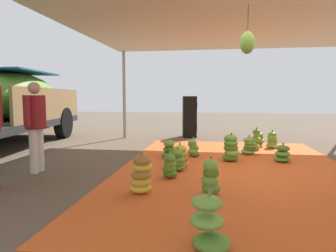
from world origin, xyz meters
TOP-DOWN VIEW (x-y plane):
  - ground_plane at (0.00, 3.00)m, footprint 40.00×40.00m
  - tarp_orange at (0.00, 0.00)m, footprint 6.69×4.28m
  - tent_canopy at (-0.00, -0.09)m, footprint 8.00×7.00m
  - banana_bunch_0 at (1.04, 0.86)m, footprint 0.33×0.32m
  - banana_bunch_1 at (0.77, 1.37)m, footprint 0.43×0.39m
  - banana_bunch_2 at (-1.65, 1.40)m, footprint 0.43×0.44m
  - banana_bunch_3 at (0.75, -1.01)m, footprint 0.43×0.43m
  - banana_bunch_4 at (2.70, -0.80)m, footprint 0.41×0.43m
  - banana_bunch_5 at (1.49, -0.43)m, footprint 0.42×0.45m
  - banana_bunch_6 at (2.48, -1.13)m, footprint 0.40×0.39m
  - banana_bunch_7 at (-0.82, 1.12)m, footprint 0.34×0.34m
  - banana_bunch_8 at (2.16, -0.68)m, footprint 0.28×0.28m
  - banana_bunch_9 at (-0.31, 1.05)m, footprint 0.40×0.40m
  - banana_bunch_10 at (-1.55, 0.45)m, footprint 0.33×0.32m
  - banana_bunch_11 at (0.02, 1.04)m, footprint 0.42×0.41m
  - banana_bunch_12 at (-3.06, 0.45)m, footprint 0.45×0.45m
  - banana_bunch_13 at (0.66, 0.04)m, footprint 0.47×0.47m
  - worker_1 at (-0.75, 3.55)m, footprint 0.59×0.36m
  - speaker_stack at (4.39, 1.21)m, footprint 0.65×0.53m

SIDE VIEW (x-z plane):
  - ground_plane at x=0.00m, z-range 0.00..0.00m
  - tarp_orange at x=0.00m, z-range 0.00..0.01m
  - banana_bunch_3 at x=0.75m, z-range -0.03..0.37m
  - banana_bunch_0 at x=1.04m, z-range -0.03..0.42m
  - banana_bunch_4 at x=2.70m, z-range -0.03..0.42m
  - banana_bunch_1 at x=0.77m, z-range -0.03..0.42m
  - banana_bunch_9 at x=-0.31m, z-range -0.02..0.41m
  - banana_bunch_5 at x=1.49m, z-range -0.03..0.43m
  - banana_bunch_7 at x=-0.82m, z-range -0.02..0.43m
  - banana_bunch_11 at x=0.02m, z-range -0.03..0.44m
  - banana_bunch_6 at x=2.48m, z-range -0.03..0.45m
  - banana_bunch_12 at x=-3.06m, z-range -0.04..0.51m
  - banana_bunch_10 at x=-1.55m, z-range -0.02..0.51m
  - banana_bunch_8 at x=2.16m, z-range -0.04..0.54m
  - banana_bunch_2 at x=-1.65m, z-range -0.03..0.56m
  - banana_bunch_13 at x=0.66m, z-range -0.03..0.57m
  - speaker_stack at x=4.39m, z-range 0.00..1.38m
  - worker_1 at x=-0.75m, z-range 0.14..1.76m
  - tent_canopy at x=0.00m, z-range 1.36..4.26m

